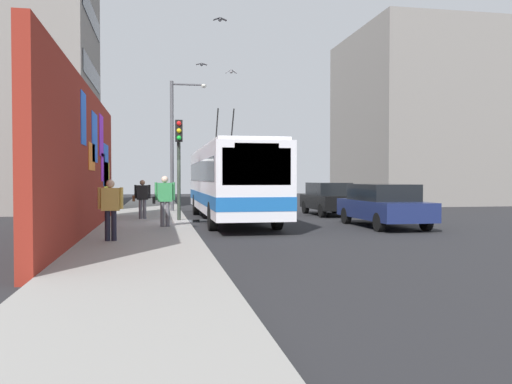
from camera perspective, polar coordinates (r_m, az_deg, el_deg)
The scene contains 15 objects.
ground_plane at distance 20.32m, azimuth -7.28°, elevation -3.59°, with size 80.00×80.00×0.00m, color #232326.
sidewalk_slab at distance 20.28m, azimuth -11.81°, elevation -3.40°, with size 48.00×3.20×0.15m, color gray.
graffiti_wall at distance 16.92m, azimuth -18.04°, elevation 3.11°, with size 15.06×0.32×4.58m.
building_far_left at distance 32.34m, azimuth -25.46°, elevation 13.58°, with size 8.77×8.97×17.29m.
building_far_right at distance 40.13m, azimuth 16.54°, elevation 7.60°, with size 11.12×8.70×12.20m.
city_bus at distance 22.03m, azimuth -2.87°, elevation 1.33°, with size 12.34×2.54×4.88m.
parked_car_navy at distance 19.93m, azimuth 13.60°, elevation -1.30°, with size 4.78×1.92×1.58m.
parked_car_black at distance 25.77m, azimuth 7.88°, elevation -0.66°, with size 4.21×1.78×1.58m.
pedestrian_midblock at distance 21.82m, azimuth -12.23°, elevation -0.46°, with size 0.22×0.72×1.58m.
pedestrian_at_curb at distance 18.18m, azimuth -9.87°, elevation -0.51°, with size 0.23×0.76×1.72m.
pedestrian_near_wall at distance 14.33m, azimuth -15.49°, elevation -1.39°, with size 0.22×0.65×1.61m.
traffic_light at distance 20.78m, azimuth -8.36°, elevation 4.28°, with size 0.49×0.28×3.93m.
street_lamp at distance 27.12m, azimuth -8.66°, elevation 6.00°, with size 0.44×1.85×6.56m.
flying_pigeons at distance 22.88m, azimuth -4.29°, elevation 17.16°, with size 11.17×2.34×2.80m.
curbside_puddle at distance 22.22m, azimuth -6.02°, elevation -3.14°, with size 1.50×1.50×0.00m, color black.
Camera 1 is at (-20.20, 1.16, 1.80)m, focal length 36.91 mm.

